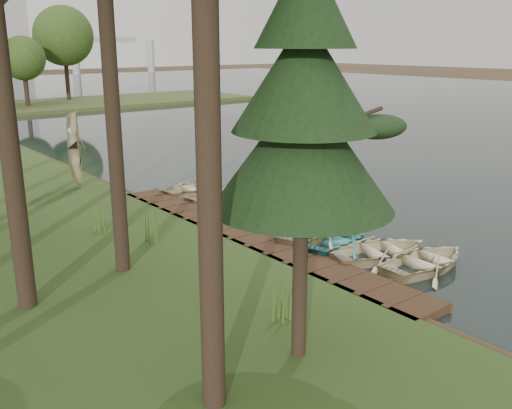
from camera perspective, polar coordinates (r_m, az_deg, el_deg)
ground at (r=21.81m, az=2.27°, el=-2.89°), size 300.00×300.00×0.00m
water at (r=56.69m, az=12.15°, el=8.37°), size 130.00×200.00×0.05m
boardwalk at (r=20.81m, az=-1.07°, el=-3.38°), size 1.60×16.00×0.30m
peninsula at (r=69.38m, az=-20.61°, el=9.19°), size 50.00×14.00×0.45m
far_trees at (r=68.08m, az=-23.85°, el=14.01°), size 45.60×5.60×8.80m
building_a at (r=161.59m, az=-23.88°, el=15.19°), size 10.00×8.00×18.00m
rowboat_0 at (r=18.96m, az=16.65°, el=-5.16°), size 3.59×2.61×0.73m
rowboat_1 at (r=19.46m, az=12.36°, el=-4.28°), size 4.12×3.36×0.75m
rowboat_2 at (r=20.52m, az=8.20°, el=-2.94°), size 4.46×3.72×0.79m
rowboat_3 at (r=21.29m, az=5.91°, el=-2.15°), size 4.60×3.89×0.81m
rowboat_4 at (r=22.81m, az=3.99°, el=-1.07°), size 3.87×3.39×0.67m
rowboat_5 at (r=23.97m, az=0.90°, el=-0.25°), size 3.11×2.29×0.62m
rowboat_6 at (r=24.94m, az=-1.37°, el=0.47°), size 3.43×2.49×0.70m
rowboat_7 at (r=26.19m, az=-3.57°, el=1.23°), size 3.77×2.88×0.73m
rowboat_8 at (r=27.52m, az=-6.06°, el=1.86°), size 3.70×2.87×0.71m
stored_rowboat at (r=28.62m, az=-17.20°, el=2.34°), size 4.37×3.86×0.75m
pine_tree at (r=11.47m, az=4.79°, el=9.46°), size 3.80×3.80×8.49m
reeds_0 at (r=14.37m, az=2.78°, el=-9.52°), size 0.60×0.60×1.08m
reeds_1 at (r=20.03m, az=-10.39°, el=-2.23°), size 0.60×0.60×1.15m
reeds_2 at (r=21.70m, az=-15.27°, el=-1.23°), size 0.60×0.60×1.08m
reeds_3 at (r=25.13m, az=-13.71°, el=0.98°), size 0.60×0.60×0.91m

